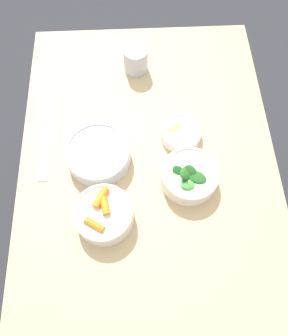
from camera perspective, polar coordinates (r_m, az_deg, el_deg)
ground_plane at (r=1.70m, az=0.40°, el=-9.32°), size 10.00×10.00×0.00m
dining_table at (r=1.11m, az=0.61°, el=-0.92°), size 1.04×0.76×0.76m
bowl_carrots at (r=0.88m, az=-7.09°, el=-8.05°), size 0.16×0.16×0.08m
bowl_greens at (r=0.93m, az=7.95°, el=-1.40°), size 0.16×0.16×0.09m
bowl_beans_hotdog at (r=0.96m, az=-7.92°, el=2.25°), size 0.19×0.19×0.06m
bowl_cookies at (r=1.00m, az=6.42°, el=6.20°), size 0.13×0.13×0.04m
ruler at (r=1.06m, az=-16.43°, el=5.89°), size 0.32×0.04×0.00m
cup at (r=1.13m, az=-1.47°, el=18.34°), size 0.08×0.08×0.09m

